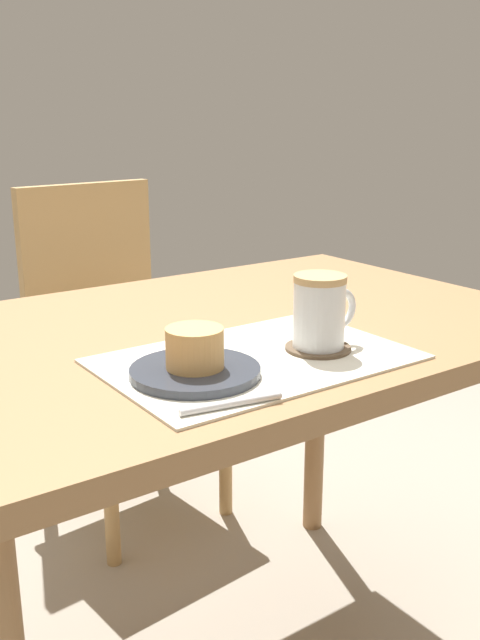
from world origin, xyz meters
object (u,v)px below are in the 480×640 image
(dining_table, at_px, (224,372))
(wooden_chair, at_px, (114,338))
(coffee_mug, at_px, (321,311))
(pastry_plate, at_px, (195,372))
(pastry, at_px, (195,348))

(dining_table, distance_m, wooden_chair, 0.76)
(coffee_mug, bearing_deg, pastry_plate, 177.00)
(dining_table, distance_m, coffee_mug, 0.26)
(pastry, xyz_separation_m, coffee_mug, (0.21, -0.01, 0.02))
(coffee_mug, bearing_deg, dining_table, 98.56)
(wooden_chair, height_order, pastry, wooden_chair)
(dining_table, relative_size, pastry, 14.17)
(pastry_plate, bearing_deg, dining_table, 47.62)
(dining_table, xyz_separation_m, wooden_chair, (0.14, 0.73, -0.15))
(dining_table, xyz_separation_m, pastry_plate, (-0.18, -0.19, 0.10))
(dining_table, relative_size, pastry_plate, 6.27)
(wooden_chair, distance_m, pastry, 1.02)
(dining_table, bearing_deg, coffee_mug, -81.44)
(wooden_chair, relative_size, coffee_mug, 8.04)
(pastry, height_order, coffee_mug, coffee_mug)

